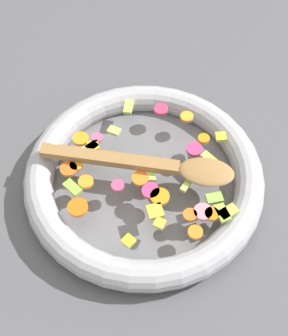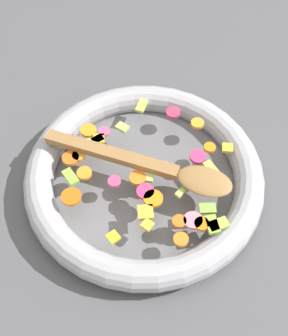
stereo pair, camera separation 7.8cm
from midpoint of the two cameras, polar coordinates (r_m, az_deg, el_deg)
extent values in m
plane|color=#4C4C51|center=(0.82, 2.71, -2.18)|extent=(4.00, 4.00, 0.00)
cylinder|color=slate|center=(0.81, 2.73, -1.95)|extent=(0.36, 0.36, 0.01)
torus|color=#9E9EA5|center=(0.80, 2.78, -1.22)|extent=(0.41, 0.41, 0.05)
cylinder|color=orange|center=(0.84, 9.17, 5.21)|extent=(0.03, 0.03, 0.01)
cylinder|color=orange|center=(0.73, 7.40, -6.72)|extent=(0.03, 0.03, 0.01)
cylinder|color=orange|center=(0.73, 10.20, -6.87)|extent=(0.03, 0.03, 0.01)
cylinder|color=orange|center=(0.81, 10.74, 2.27)|extent=(0.03, 0.03, 0.01)
cylinder|color=orange|center=(0.75, -5.95, -3.73)|extent=(0.05, 0.05, 0.01)
cylinder|color=orange|center=(0.76, 2.15, -1.43)|extent=(0.04, 0.04, 0.01)
cylinder|color=orange|center=(0.71, 7.66, -8.87)|extent=(0.03, 0.03, 0.01)
cylinder|color=orange|center=(0.79, -5.22, 1.29)|extent=(0.03, 0.03, 0.01)
cylinder|color=orange|center=(0.76, 10.14, -2.63)|extent=(0.03, 0.03, 0.01)
cylinder|color=orange|center=(0.74, 4.13, -3.98)|extent=(0.04, 0.04, 0.01)
cylinder|color=#D5601E|center=(0.79, -6.18, 0.98)|extent=(0.04, 0.04, 0.01)
cylinder|color=orange|center=(0.77, -4.45, -0.86)|extent=(0.03, 0.03, 0.01)
cylinder|color=orange|center=(0.82, -4.12, 4.38)|extent=(0.04, 0.04, 0.01)
cube|color=#8BB245|center=(0.81, -2.94, 3.28)|extent=(0.02, 0.02, 0.01)
cube|color=#89C13E|center=(0.77, -6.12, -1.28)|extent=(0.03, 0.02, 0.01)
cube|color=#B9DD55|center=(0.80, -4.39, 2.46)|extent=(0.03, 0.03, 0.01)
cube|color=#92BA40|center=(0.73, 11.36, -7.01)|extent=(0.04, 0.03, 0.01)
cube|color=#B3D451|center=(0.86, 2.32, 7.43)|extent=(0.03, 0.03, 0.01)
cube|color=#B4CA50|center=(0.79, 11.00, -0.26)|extent=(0.03, 0.02, 0.01)
cube|color=#ABD85A|center=(0.81, -3.62, 3.07)|extent=(0.02, 0.03, 0.01)
cube|color=#B6D760|center=(0.77, 3.52, -1.09)|extent=(0.03, 0.03, 0.01)
cube|color=#B9CC5C|center=(0.75, 7.55, -3.11)|extent=(0.01, 0.02, 0.01)
cube|color=#83BF44|center=(0.74, 10.74, -5.10)|extent=(0.03, 0.03, 0.01)
cube|color=#A7CD5B|center=(0.82, 0.04, 4.80)|extent=(0.02, 0.02, 0.01)
cube|color=#A6C345|center=(0.73, 12.07, -6.99)|extent=(0.03, 0.03, 0.01)
cylinder|color=#D45081|center=(0.82, -2.18, 4.23)|extent=(0.03, 0.03, 0.01)
cylinder|color=#E34079|center=(0.81, -5.47, 2.99)|extent=(0.02, 0.02, 0.01)
cylinder|color=#DC7A86|center=(0.78, 5.30, -0.04)|extent=(0.03, 0.03, 0.01)
cylinder|color=#D9376F|center=(0.75, 3.13, -3.12)|extent=(0.04, 0.04, 0.01)
cylinder|color=pink|center=(0.73, 9.04, -6.57)|extent=(0.04, 0.04, 0.01)
cylinder|color=#D94371|center=(0.76, -0.73, -1.88)|extent=(0.03, 0.03, 0.01)
cylinder|color=#D4325B|center=(0.85, 6.19, 6.55)|extent=(0.03, 0.03, 0.01)
cylinder|color=#C6366D|center=(0.80, 9.38, 1.15)|extent=(0.03, 0.03, 0.01)
cube|color=yellow|center=(0.81, -2.82, 3.35)|extent=(0.03, 0.03, 0.01)
cube|color=yellow|center=(0.82, 12.84, 2.20)|extent=(0.03, 0.03, 0.01)
cube|color=gold|center=(0.72, 3.52, -7.19)|extent=(0.02, 0.02, 0.01)
cube|color=gold|center=(0.73, 3.24, -5.63)|extent=(0.03, 0.03, 0.01)
cube|color=yellow|center=(0.71, -0.63, -8.67)|extent=(0.02, 0.02, 0.01)
cube|color=olive|center=(0.78, -1.19, 1.51)|extent=(0.21, 0.14, 0.01)
ellipsoid|color=olive|center=(0.76, 10.34, -1.79)|extent=(0.11, 0.09, 0.01)
camera|label=1|loc=(0.04, -87.13, 4.18)|focal=50.00mm
camera|label=2|loc=(0.04, 92.87, -4.18)|focal=50.00mm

